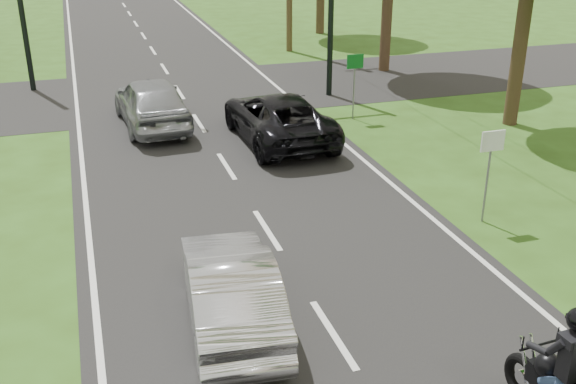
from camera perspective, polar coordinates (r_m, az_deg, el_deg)
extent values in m
plane|color=#2D4C15|center=(11.35, 3.84, -11.94)|extent=(140.00, 140.00, 0.00)
cube|color=black|center=(20.02, -6.49, 4.14)|extent=(8.00, 100.00, 0.01)
cube|color=black|center=(25.69, -9.18, 8.33)|extent=(60.00, 7.00, 0.01)
torus|color=black|center=(10.46, 19.20, -14.56)|extent=(0.20, 0.70, 0.69)
sphere|color=black|center=(9.93, 21.16, -13.53)|extent=(0.36, 0.36, 0.36)
cylinder|color=black|center=(9.94, 20.51, -12.03)|extent=(0.65, 0.08, 0.04)
imported|color=black|center=(19.91, -0.83, 6.35)|extent=(2.49, 5.16, 1.42)
imported|color=silver|center=(11.27, -4.85, -8.16)|extent=(1.77, 4.13, 1.32)
imported|color=gray|center=(21.61, -11.49, 7.50)|extent=(2.16, 4.77, 1.59)
cylinder|color=black|center=(24.46, 3.65, 15.00)|extent=(0.20, 0.20, 6.00)
cylinder|color=black|center=(26.88, -21.65, 14.23)|extent=(0.20, 0.20, 6.00)
cylinder|color=slate|center=(15.24, 16.51, 1.00)|extent=(0.05, 0.05, 2.00)
cube|color=silver|center=(14.91, 16.96, 4.15)|extent=(0.55, 0.04, 0.45)
cylinder|color=slate|center=(22.02, 5.59, 8.68)|extent=(0.05, 0.05, 2.00)
cube|color=#0C591E|center=(21.78, 5.71, 10.95)|extent=(0.55, 0.04, 0.45)
cylinder|color=#332316|center=(22.16, 19.20, 12.75)|extent=(0.44, 0.44, 5.88)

